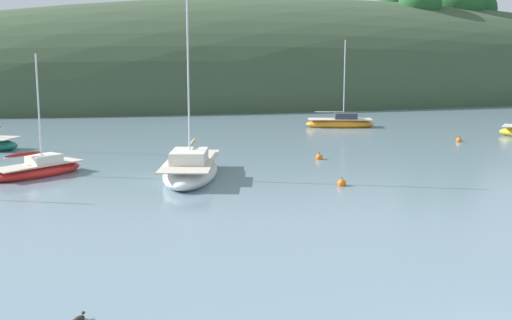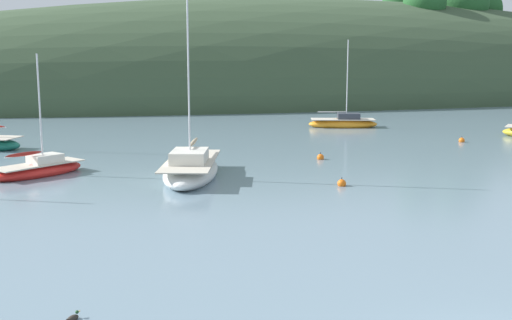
{
  "view_description": "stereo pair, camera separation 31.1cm",
  "coord_description": "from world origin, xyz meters",
  "px_view_note": "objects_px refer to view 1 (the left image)",
  "views": [
    {
      "loc": [
        -9.04,
        -9.92,
        6.5
      ],
      "look_at": [
        0.0,
        20.0,
        1.2
      ],
      "focal_mm": 44.12,
      "sensor_mm": 36.0,
      "label": 1
    },
    {
      "loc": [
        -8.74,
        -10.0,
        6.5
      ],
      "look_at": [
        0.0,
        20.0,
        1.2
      ],
      "focal_mm": 44.12,
      "sensor_mm": 36.0,
      "label": 2
    }
  ],
  "objects_px": {
    "sailboat_black_sloop": "(341,123)",
    "duck_lead": "(79,319)",
    "sailboat_white_near": "(38,169)",
    "mooring_buoy_inner": "(319,157)",
    "sailboat_cream_ketch": "(191,169)",
    "mooring_buoy_channel": "(459,140)",
    "mooring_buoy_outer": "(342,183)"
  },
  "relations": [
    {
      "from": "sailboat_black_sloop",
      "to": "duck_lead",
      "type": "height_order",
      "value": "sailboat_black_sloop"
    },
    {
      "from": "sailboat_white_near",
      "to": "duck_lead",
      "type": "height_order",
      "value": "sailboat_white_near"
    },
    {
      "from": "mooring_buoy_inner",
      "to": "duck_lead",
      "type": "relative_size",
      "value": 1.45
    },
    {
      "from": "sailboat_cream_ketch",
      "to": "sailboat_white_near",
      "type": "relative_size",
      "value": 1.48
    },
    {
      "from": "sailboat_black_sloop",
      "to": "duck_lead",
      "type": "distance_m",
      "value": 43.08
    },
    {
      "from": "mooring_buoy_inner",
      "to": "mooring_buoy_channel",
      "type": "bearing_deg",
      "value": 18.12
    },
    {
      "from": "mooring_buoy_channel",
      "to": "duck_lead",
      "type": "distance_m",
      "value": 37.35
    },
    {
      "from": "mooring_buoy_outer",
      "to": "mooring_buoy_channel",
      "type": "bearing_deg",
      "value": 38.62
    },
    {
      "from": "mooring_buoy_channel",
      "to": "mooring_buoy_outer",
      "type": "xyz_separation_m",
      "value": [
        -14.99,
        -11.98,
        0.0
      ]
    },
    {
      "from": "sailboat_cream_ketch",
      "to": "mooring_buoy_inner",
      "type": "distance_m",
      "value": 9.54
    },
    {
      "from": "sailboat_black_sloop",
      "to": "duck_lead",
      "type": "xyz_separation_m",
      "value": [
        -23.4,
        -36.17,
        -0.32
      ]
    },
    {
      "from": "sailboat_cream_ketch",
      "to": "duck_lead",
      "type": "relative_size",
      "value": 26.68
    },
    {
      "from": "sailboat_cream_ketch",
      "to": "sailboat_white_near",
      "type": "height_order",
      "value": "sailboat_cream_ketch"
    },
    {
      "from": "sailboat_black_sloop",
      "to": "mooring_buoy_outer",
      "type": "relative_size",
      "value": 14.66
    },
    {
      "from": "sailboat_black_sloop",
      "to": "mooring_buoy_inner",
      "type": "xyz_separation_m",
      "value": [
        -8.51,
        -15.6,
        -0.25
      ]
    },
    {
      "from": "sailboat_black_sloop",
      "to": "mooring_buoy_inner",
      "type": "relative_size",
      "value": 14.66
    },
    {
      "from": "sailboat_cream_ketch",
      "to": "sailboat_white_near",
      "type": "distance_m",
      "value": 8.31
    },
    {
      "from": "sailboat_black_sloop",
      "to": "mooring_buoy_outer",
      "type": "bearing_deg",
      "value": -114.23
    },
    {
      "from": "sailboat_black_sloop",
      "to": "mooring_buoy_inner",
      "type": "distance_m",
      "value": 17.77
    },
    {
      "from": "mooring_buoy_channel",
      "to": "sailboat_cream_ketch",
      "type": "bearing_deg",
      "value": -160.14
    },
    {
      "from": "mooring_buoy_outer",
      "to": "sailboat_white_near",
      "type": "bearing_deg",
      "value": 153.89
    },
    {
      "from": "sailboat_black_sloop",
      "to": "mooring_buoy_channel",
      "type": "bearing_deg",
      "value": -68.37
    },
    {
      "from": "mooring_buoy_channel",
      "to": "mooring_buoy_inner",
      "type": "xyz_separation_m",
      "value": [
        -13.0,
        -4.26,
        0.0
      ]
    },
    {
      "from": "sailboat_black_sloop",
      "to": "mooring_buoy_channel",
      "type": "distance_m",
      "value": 12.21
    },
    {
      "from": "sailboat_white_near",
      "to": "sailboat_black_sloop",
      "type": "xyz_separation_m",
      "value": [
        25.05,
        16.18,
        0.03
      ]
    },
    {
      "from": "sailboat_cream_ketch",
      "to": "mooring_buoy_channel",
      "type": "distance_m",
      "value": 23.21
    },
    {
      "from": "sailboat_cream_ketch",
      "to": "mooring_buoy_channel",
      "type": "xyz_separation_m",
      "value": [
        21.82,
        7.88,
        -0.35
      ]
    },
    {
      "from": "sailboat_white_near",
      "to": "mooring_buoy_channel",
      "type": "bearing_deg",
      "value": 9.3
    },
    {
      "from": "sailboat_white_near",
      "to": "sailboat_cream_ketch",
      "type": "bearing_deg",
      "value": -21.5
    },
    {
      "from": "sailboat_cream_ketch",
      "to": "mooring_buoy_outer",
      "type": "relative_size",
      "value": 18.4
    },
    {
      "from": "sailboat_white_near",
      "to": "sailboat_black_sloop",
      "type": "distance_m",
      "value": 29.83
    },
    {
      "from": "sailboat_white_near",
      "to": "duck_lead",
      "type": "bearing_deg",
      "value": -85.28
    }
  ]
}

